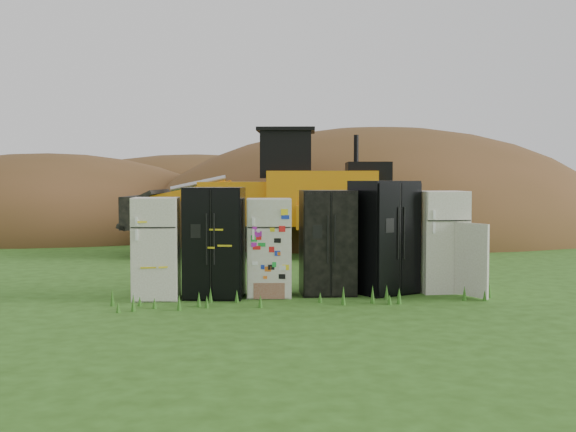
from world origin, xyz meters
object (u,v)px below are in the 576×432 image
fridge_black_side (214,243)px  fridge_dark_mid (328,242)px  fridge_leftmost (156,248)px  fridge_sticker (269,247)px  fridge_black_right (384,237)px  fridge_open_door (441,241)px  wheel_loader (255,192)px

fridge_black_side → fridge_dark_mid: size_ratio=1.03×
fridge_leftmost → fridge_sticker: (1.86, -0.03, -0.01)m
fridge_black_side → fridge_black_right: 2.90m
fridge_sticker → fridge_black_right: bearing=7.8°
fridge_sticker → fridge_black_right: 1.99m
fridge_black_right → fridge_open_door: (1.04, 0.01, -0.09)m
fridge_leftmost → fridge_black_right: size_ratio=0.86×
fridge_black_side → fridge_black_right: (2.89, -0.01, 0.05)m
fridge_black_side → wheel_loader: size_ratio=0.27×
fridge_dark_mid → wheel_loader: size_ratio=0.26×
fridge_black_side → fridge_open_door: bearing=12.5°
fridge_sticker → wheel_loader: size_ratio=0.24×
fridge_black_side → wheel_loader: (1.43, 6.49, 0.71)m
fridge_black_side → fridge_sticker: (0.91, -0.00, -0.09)m
fridge_dark_mid → fridge_open_door: 2.01m
fridge_sticker → fridge_open_door: 3.02m
fridge_leftmost → fridge_black_side: 0.95m
fridge_sticker → wheel_loader: wheel_loader is taller
fridge_open_door → fridge_black_side: bearing=-179.7°
fridge_sticker → fridge_black_side: bearing=-172.2°
fridge_black_right → wheel_loader: 6.69m
fridge_dark_mid → fridge_black_side: bearing=-175.2°
fridge_sticker → fridge_dark_mid: 1.01m
fridge_black_right → fridge_open_door: size_ratio=1.10×
fridge_dark_mid → wheel_loader: 6.53m
fridge_black_right → fridge_black_side: bearing=156.2°
fridge_open_door → fridge_sticker: bearing=-179.7°
fridge_black_side → fridge_open_door: (3.93, -0.00, -0.04)m
fridge_black_side → fridge_black_right: fridge_black_right is taller
fridge_leftmost → fridge_open_door: fridge_open_door is taller
fridge_dark_mid → wheel_loader: (-0.49, 6.47, 0.74)m
fridge_black_side → fridge_leftmost: bearing=-168.9°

